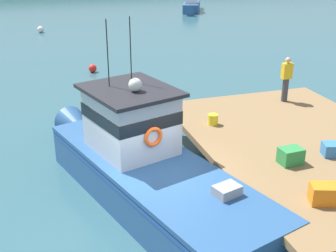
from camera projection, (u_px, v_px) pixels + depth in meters
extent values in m
plane|color=#2D5660|center=(147.00, 204.00, 12.25)|extent=(200.00, 200.00, 0.00)
cylinder|color=#4C3D2D|center=(176.00, 123.00, 16.28)|extent=(0.36, 0.36, 1.00)
cylinder|color=#4C3D2D|center=(300.00, 108.00, 17.74)|extent=(0.36, 0.36, 1.00)
cube|color=olive|center=(304.00, 145.00, 13.18)|extent=(6.00, 9.00, 0.20)
cube|color=#285184|center=(155.00, 187.00, 12.01)|extent=(4.71, 8.38, 1.10)
cone|color=#285184|center=(79.00, 128.00, 15.73)|extent=(1.57, 2.04, 1.10)
cube|color=#234C9E|center=(155.00, 172.00, 11.83)|extent=(4.68, 8.23, 0.12)
cube|color=#285184|center=(155.00, 167.00, 11.77)|extent=(4.75, 8.39, 0.12)
cube|color=silver|center=(131.00, 123.00, 12.36)|extent=(2.46, 2.66, 1.80)
cube|color=black|center=(131.00, 112.00, 12.24)|extent=(2.48, 2.68, 0.36)
cube|color=#232328|center=(130.00, 90.00, 11.99)|extent=(2.77, 3.01, 0.10)
sphere|color=white|center=(135.00, 85.00, 11.68)|extent=(0.36, 0.36, 0.36)
cylinder|color=black|center=(108.00, 53.00, 11.82)|extent=(0.03, 0.03, 1.80)
cylinder|color=black|center=(131.00, 50.00, 12.19)|extent=(0.03, 0.03, 1.80)
cube|color=#939399|center=(227.00, 193.00, 10.34)|extent=(0.70, 0.59, 0.36)
torus|color=orange|center=(212.00, 223.00, 9.44)|extent=(0.70, 0.70, 0.12)
torus|color=#EA5119|center=(153.00, 137.00, 11.49)|extent=(0.55, 0.25, 0.54)
cube|color=#3370B2|center=(334.00, 149.00, 12.25)|extent=(0.70, 0.60, 0.35)
cube|color=#2D8442|center=(291.00, 156.00, 11.80)|extent=(0.63, 0.48, 0.43)
cube|color=orange|center=(324.00, 194.00, 10.03)|extent=(0.71, 0.62, 0.44)
cylinder|color=yellow|center=(213.00, 119.00, 14.30)|extent=(0.32, 0.32, 0.34)
cylinder|color=#383842|center=(285.00, 90.00, 16.26)|extent=(0.22, 0.22, 0.86)
cube|color=gold|center=(287.00, 71.00, 15.99)|extent=(0.36, 0.22, 0.56)
sphere|color=tan|center=(288.00, 60.00, 15.84)|extent=(0.20, 0.20, 0.20)
cube|color=#285184|center=(192.00, 7.00, 44.85)|extent=(3.21, 4.83, 0.84)
cone|color=#285184|center=(190.00, 11.00, 42.20)|extent=(1.24, 1.40, 0.84)
cube|color=silver|center=(191.00, 0.00, 43.82)|extent=(1.54, 1.53, 0.63)
sphere|color=silver|center=(41.00, 29.00, 34.51)|extent=(0.49, 0.49, 0.49)
sphere|color=red|center=(93.00, 68.00, 24.26)|extent=(0.43, 0.43, 0.43)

